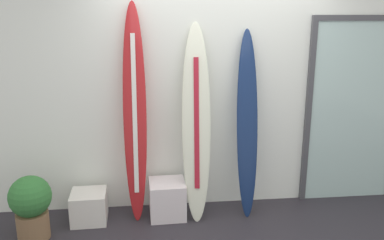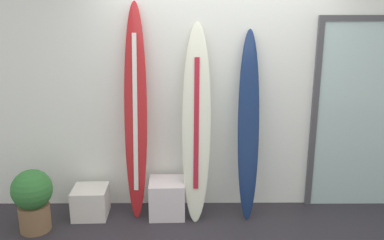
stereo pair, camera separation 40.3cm
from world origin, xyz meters
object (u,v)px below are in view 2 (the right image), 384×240
Objects in this scene: surfboard_crimson at (136,114)px; potted_plant at (33,198)px; glass_door at (363,112)px; display_block_left at (91,202)px; surfboard_ivory at (196,125)px; surfboard_navy at (248,128)px; display_block_center at (167,198)px.

potted_plant is (-1.00, -0.37, -0.76)m from surfboard_crimson.
surfboard_crimson is 2.45m from glass_door.
display_block_left is 0.58× the size of potted_plant.
surfboard_crimson is 1.10× the size of surfboard_ivory.
surfboard_ivory is 1.79m from potted_plant.
glass_door is at bearing 4.52° from surfboard_crimson.
surfboard_navy is 3.08× the size of potted_plant.
surfboard_navy reaches higher than display_block_left.
display_block_center is 2.32m from glass_door.
surfboard_navy is 2.28m from potted_plant.
glass_door is (2.13, 0.25, 0.89)m from display_block_center.
surfboard_navy is 1.86m from display_block_left.
surfboard_ivory reaches higher than potted_plant.
display_block_left is 0.82m from display_block_center.
potted_plant is (-1.31, -0.31, 0.16)m from display_block_center.
display_block_center is (0.82, 0.02, 0.04)m from display_block_left.
potted_plant is (-3.45, -0.56, -0.73)m from glass_door.
display_block_center is at bearing 13.22° from potted_plant.
display_block_left is at bearing 30.68° from potted_plant.
surfboard_navy is at bearing 1.59° from surfboard_ivory.
surfboard_crimson is at bearing -175.48° from glass_door.
display_block_center is (-0.86, -0.04, -0.78)m from surfboard_navy.
potted_plant is at bearing -159.86° from surfboard_crimson.
surfboard_crimson reaches higher than potted_plant.
surfboard_ivory is at bearing 1.99° from display_block_left.
surfboard_crimson is at bearing 20.14° from potted_plant.
display_block_center is 1.36m from potted_plant.
surfboard_crimson reaches higher than display_block_center.
surfboard_crimson is 1.31m from potted_plant.
surfboard_ivory is (0.63, -0.04, -0.10)m from surfboard_crimson.
surfboard_navy is at bearing 1.86° from display_block_left.
glass_door is at bearing 6.74° from display_block_center.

